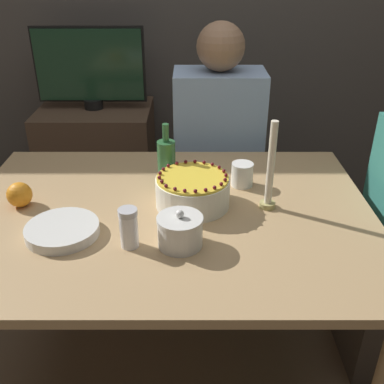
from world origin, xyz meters
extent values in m
plane|color=brown|center=(0.00, 0.00, 0.00)|extent=(12.00, 12.00, 0.00)
cube|color=tan|center=(0.00, 0.00, 0.73)|extent=(1.34, 0.97, 0.03)
cylinder|color=tan|center=(-0.61, 0.43, 0.36)|extent=(0.07, 0.07, 0.72)
cylinder|color=tan|center=(0.61, 0.43, 0.36)|extent=(0.07, 0.07, 0.72)
cylinder|color=white|center=(0.08, 0.04, 0.79)|extent=(0.24, 0.24, 0.10)
cylinder|color=yellow|center=(0.08, 0.04, 0.85)|extent=(0.23, 0.23, 0.01)
sphere|color=maroon|center=(0.19, 0.04, 0.86)|extent=(0.01, 0.01, 0.01)
sphere|color=maroon|center=(0.18, 0.08, 0.86)|extent=(0.01, 0.01, 0.01)
sphere|color=maroon|center=(0.17, 0.11, 0.86)|extent=(0.01, 0.01, 0.01)
sphere|color=maroon|center=(0.15, 0.13, 0.86)|extent=(0.01, 0.01, 0.01)
sphere|color=maroon|center=(0.12, 0.14, 0.86)|extent=(0.01, 0.01, 0.01)
sphere|color=maroon|center=(0.09, 0.15, 0.86)|extent=(0.01, 0.01, 0.01)
sphere|color=maroon|center=(0.06, 0.15, 0.86)|extent=(0.01, 0.01, 0.01)
sphere|color=maroon|center=(0.03, 0.14, 0.86)|extent=(0.01, 0.01, 0.01)
sphere|color=maroon|center=(0.00, 0.12, 0.86)|extent=(0.01, 0.01, 0.01)
sphere|color=maroon|center=(-0.01, 0.09, 0.86)|extent=(0.01, 0.01, 0.01)
sphere|color=maroon|center=(-0.02, 0.06, 0.86)|extent=(0.01, 0.01, 0.01)
sphere|color=maroon|center=(-0.02, 0.03, 0.86)|extent=(0.01, 0.01, 0.01)
sphere|color=maroon|center=(-0.01, 0.00, 0.86)|extent=(0.01, 0.01, 0.01)
sphere|color=maroon|center=(0.00, -0.03, 0.86)|extent=(0.01, 0.01, 0.01)
sphere|color=maroon|center=(0.03, -0.05, 0.86)|extent=(0.01, 0.01, 0.01)
sphere|color=maroon|center=(0.06, -0.06, 0.86)|extent=(0.01, 0.01, 0.01)
sphere|color=maroon|center=(0.09, -0.06, 0.86)|extent=(0.01, 0.01, 0.01)
sphere|color=maroon|center=(0.12, -0.06, 0.86)|extent=(0.01, 0.01, 0.01)
sphere|color=maroon|center=(0.15, -0.04, 0.86)|extent=(0.01, 0.01, 0.01)
sphere|color=maroon|center=(0.17, -0.02, 0.86)|extent=(0.01, 0.01, 0.01)
sphere|color=maroon|center=(0.18, 0.01, 0.86)|extent=(0.01, 0.01, 0.01)
cylinder|color=silver|center=(0.05, -0.19, 0.79)|extent=(0.13, 0.13, 0.08)
cylinder|color=silver|center=(0.05, -0.19, 0.83)|extent=(0.13, 0.13, 0.01)
sphere|color=silver|center=(0.05, -0.19, 0.85)|extent=(0.02, 0.02, 0.02)
cylinder|color=white|center=(-0.10, -0.19, 0.80)|extent=(0.05, 0.05, 0.10)
cylinder|color=silver|center=(-0.10, -0.19, 0.86)|extent=(0.05, 0.05, 0.02)
cylinder|color=silver|center=(-0.31, -0.14, 0.75)|extent=(0.22, 0.22, 0.01)
cylinder|color=silver|center=(-0.31, -0.14, 0.76)|extent=(0.22, 0.22, 0.01)
cylinder|color=silver|center=(-0.31, -0.14, 0.77)|extent=(0.22, 0.22, 0.01)
cylinder|color=silver|center=(-0.31, -0.14, 0.77)|extent=(0.22, 0.22, 0.01)
cylinder|color=tan|center=(0.33, 0.03, 0.76)|extent=(0.05, 0.05, 0.02)
cylinder|color=silver|center=(0.33, 0.03, 0.91)|extent=(0.02, 0.02, 0.28)
cylinder|color=#2D6638|center=(-0.01, 0.19, 0.83)|extent=(0.06, 0.06, 0.17)
cylinder|color=#2D6638|center=(-0.01, 0.19, 0.94)|extent=(0.02, 0.02, 0.06)
cylinder|color=white|center=(0.26, 0.19, 0.79)|extent=(0.08, 0.08, 0.08)
sphere|color=orange|center=(-0.49, 0.04, 0.79)|extent=(0.08, 0.08, 0.08)
cube|color=#595960|center=(0.20, 0.69, 0.23)|extent=(0.34, 0.34, 0.45)
cube|color=#99B7E0|center=(0.20, 0.69, 0.74)|extent=(0.40, 0.24, 0.59)
sphere|color=#9E7556|center=(0.20, 0.69, 1.14)|extent=(0.21, 0.21, 0.21)
cube|color=#4C3828|center=(-0.46, 1.12, 0.37)|extent=(0.61, 0.46, 0.73)
cylinder|color=black|center=(-0.46, 1.12, 0.76)|extent=(0.10, 0.10, 0.05)
cube|color=black|center=(-0.46, 1.13, 0.96)|extent=(0.58, 0.02, 0.39)
cube|color=#193823|center=(-0.46, 1.12, 0.96)|extent=(0.56, 0.03, 0.37)
camera|label=1|loc=(0.08, -1.25, 1.50)|focal=42.00mm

